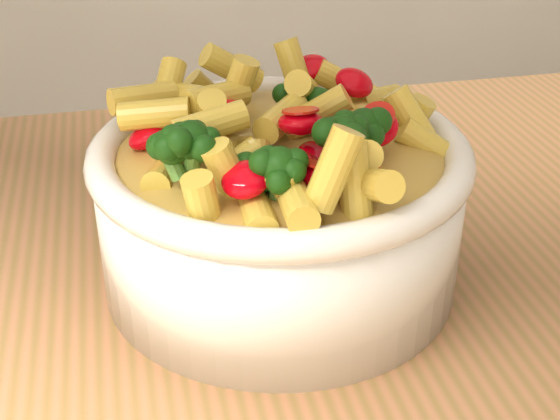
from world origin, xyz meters
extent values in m
cube|color=#AB6F49|center=(0.00, 0.00, 0.88)|extent=(1.20, 0.80, 0.04)
cylinder|color=#AB6F49|center=(0.55, 0.35, 0.43)|extent=(0.05, 0.05, 0.86)
cylinder|color=white|center=(0.07, 0.03, 0.95)|extent=(0.26, 0.26, 0.10)
ellipsoid|color=white|center=(0.07, 0.03, 0.92)|extent=(0.24, 0.24, 0.04)
torus|color=white|center=(0.07, 0.03, 1.00)|extent=(0.27, 0.27, 0.02)
ellipsoid|color=gold|center=(0.07, 0.03, 1.00)|extent=(0.23, 0.23, 0.03)
camera|label=1|loc=(-0.04, -0.44, 1.24)|focal=50.00mm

